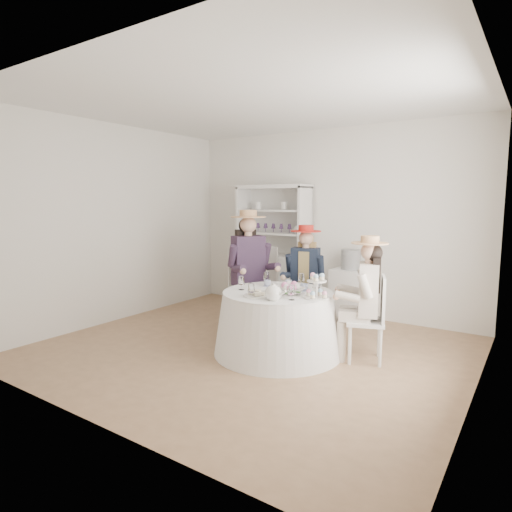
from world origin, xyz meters
The scene contains 23 objects.
ground centered at (0.00, 0.00, 0.00)m, with size 4.50×4.50×0.00m, color #876343.
ceiling centered at (0.00, 0.00, 2.70)m, with size 4.50×4.50×0.00m, color white.
wall_back centered at (0.00, 2.00, 1.35)m, with size 4.50×4.50×0.00m, color silver.
wall_front centered at (0.00, -2.00, 1.35)m, with size 4.50×4.50×0.00m, color silver.
wall_left centered at (-2.25, 0.00, 1.35)m, with size 4.50×4.50×0.00m, color silver.
wall_right centered at (2.25, 0.00, 1.35)m, with size 4.50×4.50×0.00m, color silver.
tea_table centered at (0.31, 0.07, 0.34)m, with size 1.39×1.39×0.69m.
hutch centered at (-0.78, 1.75, 0.68)m, with size 1.18×0.56×1.90m.
side_table centered at (0.48, 1.75, 0.36)m, with size 0.46×0.46×0.72m, color silver.
hatbox centered at (0.48, 1.75, 0.86)m, with size 0.27×0.27×0.27m, color black.
guest_left centered at (-0.44, 0.60, 0.87)m, with size 0.66×0.61×1.55m.
guest_mid centered at (0.16, 0.98, 0.77)m, with size 0.51×0.55×1.36m.
guest_right centered at (1.18, 0.37, 0.74)m, with size 0.54×0.50×1.31m.
spare_chair centered at (-0.56, 1.28, 0.55)m, with size 0.44×0.44×1.03m.
teacup_a centered at (0.06, 0.24, 0.72)m, with size 0.08×0.08×0.07m, color white.
teacup_b centered at (0.28, 0.36, 0.72)m, with size 0.07×0.07×0.07m, color white.
teacup_c centered at (0.53, 0.25, 0.72)m, with size 0.09×0.09×0.07m, color white.
flower_bowl centered at (0.50, 0.05, 0.72)m, with size 0.24×0.24×0.06m, color white.
flower_arrangement centered at (0.50, -0.03, 0.78)m, with size 0.19×0.19×0.07m.
table_teapot centered at (0.48, -0.31, 0.76)m, with size 0.23×0.16×0.17m.
sandwich_plate centered at (0.25, -0.25, 0.70)m, with size 0.28×0.28×0.06m.
cupcake_stand centered at (0.79, 0.02, 0.78)m, with size 0.26×0.26×0.25m.
stemware_set centered at (0.31, 0.07, 0.76)m, with size 0.85×0.89×0.15m.
Camera 1 is at (2.64, -3.83, 1.66)m, focal length 30.00 mm.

